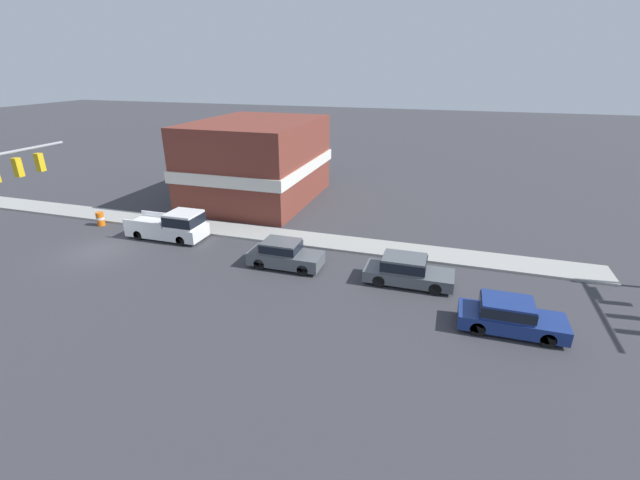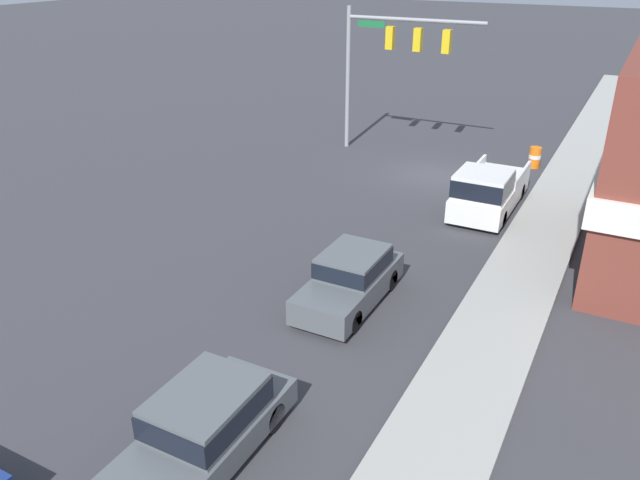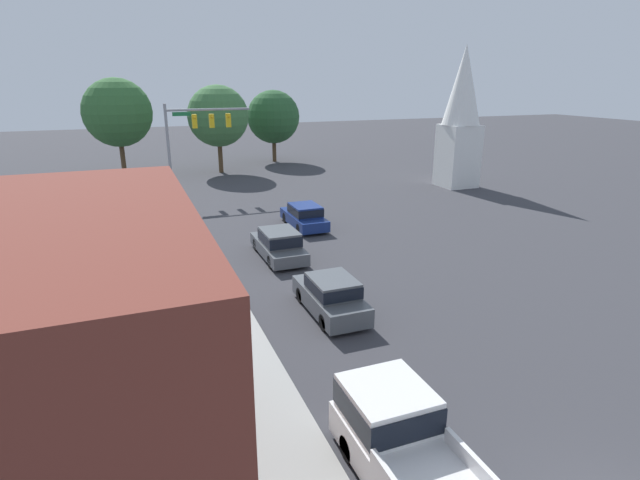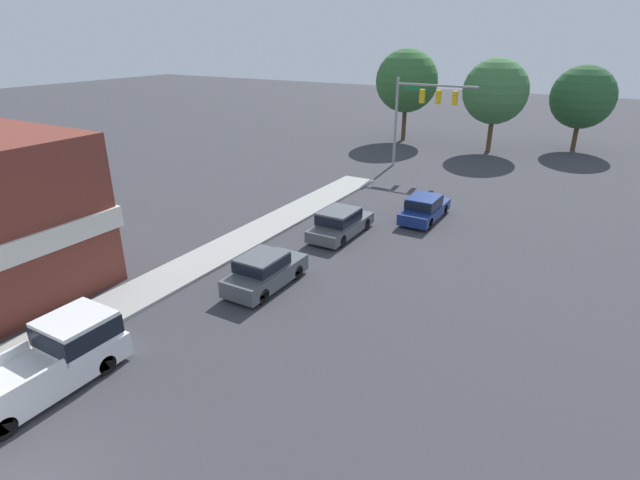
% 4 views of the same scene
% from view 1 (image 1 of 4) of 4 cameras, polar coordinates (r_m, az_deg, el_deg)
% --- Properties ---
extents(ground_plane, '(200.00, 200.00, 0.00)m').
position_cam_1_polar(ground_plane, '(30.42, -27.39, -1.36)').
color(ground_plane, '#38383D').
extents(sidewalk_curb, '(2.40, 60.00, 0.14)m').
position_cam_1_polar(sidewalk_curb, '(34.32, -21.01, 2.36)').
color(sidewalk_curb, '#9E9E99').
rests_on(sidewalk_curb, ground).
extents(car_lead, '(1.77, 4.26, 1.58)m').
position_cam_1_polar(car_lead, '(24.81, -4.82, -1.81)').
color(car_lead, black).
rests_on(car_lead, ground).
extents(car_oncoming, '(1.78, 4.48, 1.49)m').
position_cam_1_polar(car_oncoming, '(20.73, 23.92, -9.16)').
color(car_oncoming, black).
rests_on(car_oncoming, ground).
extents(car_second_ahead, '(1.86, 4.68, 1.54)m').
position_cam_1_polar(car_second_ahead, '(23.32, 11.46, -3.91)').
color(car_second_ahead, black).
rests_on(car_second_ahead, ground).
extents(pickup_truck_parked, '(2.01, 5.33, 1.96)m').
position_cam_1_polar(pickup_truck_parked, '(30.29, -18.97, 1.86)').
color(pickup_truck_parked, black).
rests_on(pickup_truck_parked, ground).
extents(construction_barrel, '(0.56, 0.56, 1.00)m').
position_cam_1_polar(construction_barrel, '(35.11, -27.24, 2.53)').
color(construction_barrel, orange).
rests_on(construction_barrel, ground).
extents(corner_brick_building, '(12.57, 9.48, 6.69)m').
position_cam_1_polar(corner_brick_building, '(37.36, -8.35, 10.34)').
color(corner_brick_building, brown).
rests_on(corner_brick_building, ground).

